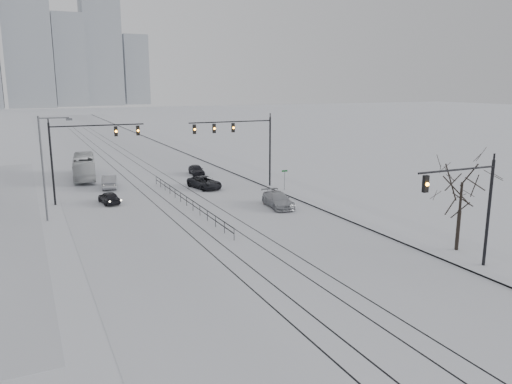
% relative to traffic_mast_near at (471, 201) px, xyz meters
% --- Properties ---
extents(ground, '(500.00, 500.00, 0.00)m').
position_rel_traffic_mast_near_xyz_m(ground, '(-10.79, -6.00, -4.56)').
color(ground, silver).
rests_on(ground, ground).
extents(road, '(22.00, 260.00, 0.02)m').
position_rel_traffic_mast_near_xyz_m(road, '(-10.79, 54.00, -4.55)').
color(road, silver).
rests_on(road, ground).
extents(sidewalk_east, '(5.00, 260.00, 0.16)m').
position_rel_traffic_mast_near_xyz_m(sidewalk_east, '(2.71, 54.00, -4.48)').
color(sidewalk_east, silver).
rests_on(sidewalk_east, ground).
extents(curb, '(0.10, 260.00, 0.12)m').
position_rel_traffic_mast_near_xyz_m(curb, '(0.26, 54.00, -4.50)').
color(curb, gray).
rests_on(curb, ground).
extents(tram_rails, '(5.30, 180.00, 0.01)m').
position_rel_traffic_mast_near_xyz_m(tram_rails, '(-10.79, 34.00, -4.54)').
color(tram_rails, black).
rests_on(tram_rails, ground).
extents(skyline, '(96.00, 48.00, 72.00)m').
position_rel_traffic_mast_near_xyz_m(skyline, '(-5.77, 267.63, 26.08)').
color(skyline, '#949AA2').
rests_on(skyline, ground).
extents(traffic_mast_near, '(6.10, 0.37, 7.00)m').
position_rel_traffic_mast_near_xyz_m(traffic_mast_near, '(0.00, 0.00, 0.00)').
color(traffic_mast_near, black).
rests_on(traffic_mast_near, ground).
extents(traffic_mast_ne, '(9.60, 0.37, 8.00)m').
position_rel_traffic_mast_near_xyz_m(traffic_mast_ne, '(-2.64, 29.00, 1.20)').
color(traffic_mast_ne, black).
rests_on(traffic_mast_ne, ground).
extents(traffic_mast_nw, '(9.10, 0.37, 8.00)m').
position_rel_traffic_mast_near_xyz_m(traffic_mast_nw, '(-19.31, 30.00, 1.01)').
color(traffic_mast_nw, black).
rests_on(traffic_mast_nw, ground).
extents(street_light_west, '(2.73, 0.25, 9.00)m').
position_rel_traffic_mast_near_xyz_m(street_light_west, '(-22.99, 24.00, 0.65)').
color(street_light_west, '#595B60').
rests_on(street_light_west, ground).
extents(bare_tree, '(4.40, 4.40, 6.10)m').
position_rel_traffic_mast_near_xyz_m(bare_tree, '(2.41, 3.00, -0.07)').
color(bare_tree, black).
rests_on(bare_tree, ground).
extents(median_fence, '(0.06, 24.00, 1.00)m').
position_rel_traffic_mast_near_xyz_m(median_fence, '(-10.79, 24.00, -4.04)').
color(median_fence, black).
rests_on(median_fence, ground).
extents(street_sign, '(0.70, 0.06, 2.40)m').
position_rel_traffic_mast_near_xyz_m(street_sign, '(1.01, 26.00, -2.96)').
color(street_sign, '#595B60').
rests_on(street_sign, ground).
extents(sedan_sb_inner, '(1.91, 3.75, 1.22)m').
position_rel_traffic_mast_near_xyz_m(sedan_sb_inner, '(-17.42, 28.25, -3.95)').
color(sedan_sb_inner, black).
rests_on(sedan_sb_inner, ground).
extents(sedan_sb_outer, '(2.37, 4.72, 1.49)m').
position_rel_traffic_mast_near_xyz_m(sedan_sb_outer, '(-16.13, 36.03, -3.82)').
color(sedan_sb_outer, '#919398').
rests_on(sedan_sb_outer, ground).
extents(sedan_nb_front, '(3.20, 5.23, 1.35)m').
position_rel_traffic_mast_near_xyz_m(sedan_nb_front, '(-6.40, 31.30, -3.89)').
color(sedan_nb_front, black).
rests_on(sedan_nb_front, ground).
extents(sedan_nb_right, '(2.52, 5.11, 1.43)m').
position_rel_traffic_mast_near_xyz_m(sedan_nb_right, '(-2.97, 19.90, -3.85)').
color(sedan_nb_right, '#A3A5AA').
rests_on(sedan_nb_right, ground).
extents(sedan_nb_far, '(1.83, 3.94, 1.31)m').
position_rel_traffic_mast_near_xyz_m(sedan_nb_far, '(-4.48, 40.02, -3.91)').
color(sedan_nb_far, black).
rests_on(sedan_nb_far, ground).
extents(box_truck, '(3.62, 10.74, 2.93)m').
position_rel_traffic_mast_near_xyz_m(box_truck, '(-18.02, 43.38, -3.10)').
color(box_truck, silver).
rests_on(box_truck, ground).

